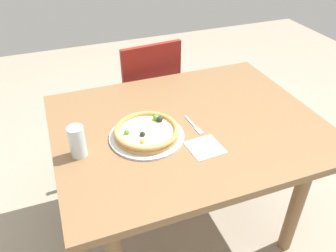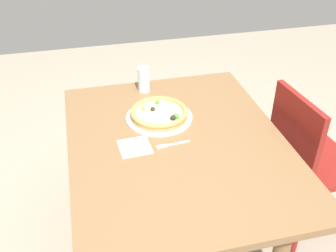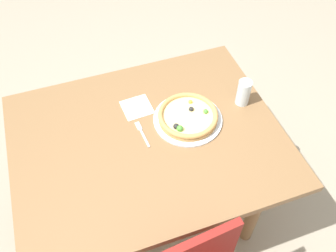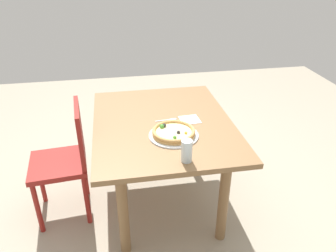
# 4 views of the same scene
# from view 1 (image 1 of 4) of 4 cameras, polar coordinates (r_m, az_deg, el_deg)

# --- Properties ---
(ground_plane) EXTENTS (6.00, 6.00, 0.00)m
(ground_plane) POSITION_cam_1_polar(r_m,az_deg,el_deg) (2.10, 2.69, -16.03)
(ground_plane) COLOR #9E937F
(dining_table) EXTENTS (1.25, 0.99, 0.73)m
(dining_table) POSITION_cam_1_polar(r_m,az_deg,el_deg) (1.66, 3.27, -2.36)
(dining_table) COLOR olive
(dining_table) RESTS_ON ground
(chair_near) EXTENTS (0.43, 0.43, 0.89)m
(chair_near) POSITION_cam_1_polar(r_m,az_deg,el_deg) (2.29, -3.76, 5.23)
(chair_near) COLOR maroon
(chair_near) RESTS_ON ground
(plate) EXTENTS (0.33, 0.33, 0.01)m
(plate) POSITION_cam_1_polar(r_m,az_deg,el_deg) (1.50, -3.61, -1.70)
(plate) COLOR silver
(plate) RESTS_ON dining_table
(pizza) EXTENTS (0.29, 0.29, 0.05)m
(pizza) POSITION_cam_1_polar(r_m,az_deg,el_deg) (1.49, -3.63, -0.91)
(pizza) COLOR tan
(pizza) RESTS_ON plate
(fork) EXTENTS (0.03, 0.17, 0.00)m
(fork) POSITION_cam_1_polar(r_m,az_deg,el_deg) (1.57, 4.49, 0.03)
(fork) COLOR silver
(fork) RESTS_ON dining_table
(drinking_glass) EXTENTS (0.07, 0.07, 0.14)m
(drinking_glass) POSITION_cam_1_polar(r_m,az_deg,el_deg) (1.41, -15.07, -2.56)
(drinking_glass) COLOR silver
(drinking_glass) RESTS_ON dining_table
(napkin) EXTENTS (0.15, 0.15, 0.00)m
(napkin) POSITION_cam_1_polar(r_m,az_deg,el_deg) (1.45, 6.26, -3.60)
(napkin) COLOR white
(napkin) RESTS_ON dining_table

